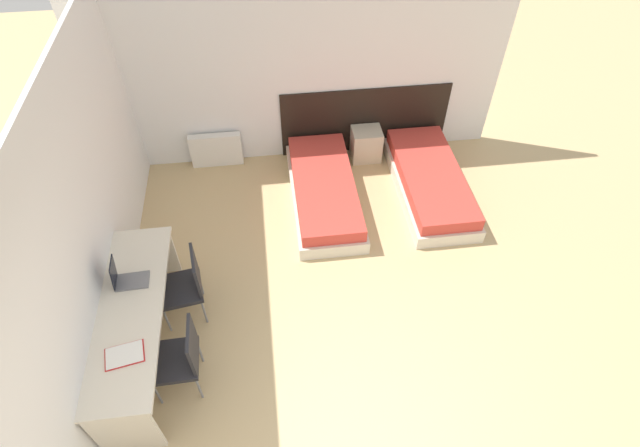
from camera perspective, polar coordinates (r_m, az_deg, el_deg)
wall_back at (r=6.87m, az=-2.21°, el=17.02°), size 5.54×0.05×2.70m
wall_left at (r=5.35m, az=-24.90°, el=1.86°), size 0.05×5.43×2.70m
headboard_panel at (r=7.40m, az=5.13°, el=11.66°), size 2.43×0.03×1.03m
bed_near_window at (r=6.71m, az=0.47°, el=3.75°), size 0.86×2.03×0.37m
bed_near_door at (r=7.01m, az=12.43°, el=4.69°), size 0.86×2.03×0.37m
nightstand at (r=7.40m, az=5.29°, el=9.01°), size 0.42×0.35×0.48m
radiator at (r=7.40m, az=-11.77°, el=8.24°), size 0.73×0.12×0.51m
desk at (r=5.28m, az=-20.45°, el=-10.13°), size 0.62×2.10×0.74m
chair_near_laptop at (r=5.49m, az=-15.14°, el=-6.69°), size 0.52×0.52×0.89m
chair_near_notebook at (r=5.03m, az=-15.68°, el=-14.41°), size 0.46×0.46×0.89m
laptop at (r=5.31m, az=-21.30°, el=-5.85°), size 0.33×0.23×0.34m
open_notebook at (r=4.89m, az=-21.44°, el=-13.80°), size 0.38×0.29×0.02m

